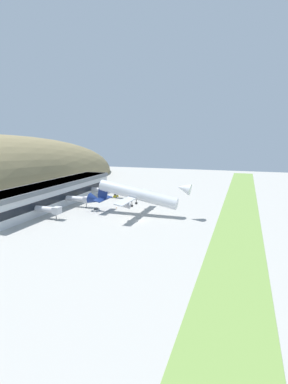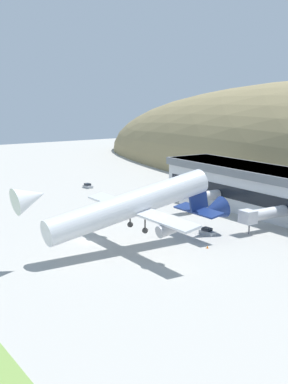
{
  "view_description": "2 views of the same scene",
  "coord_description": "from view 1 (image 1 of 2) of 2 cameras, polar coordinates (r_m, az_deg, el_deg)",
  "views": [
    {
      "loc": [
        -111.63,
        -39.28,
        34.08
      ],
      "look_at": [
        11.12,
        2.24,
        10.13
      ],
      "focal_mm": 28.0,
      "sensor_mm": 36.0,
      "label": 1
    },
    {
      "loc": [
        97.82,
        -48.56,
        31.6
      ],
      "look_at": [
        8.08,
        9.45,
        10.97
      ],
      "focal_mm": 50.0,
      "sensor_mm": 36.0,
      "label": 2
    }
  ],
  "objects": [
    {
      "name": "service_car_0",
      "position": [
        141.25,
        -9.08,
        -3.37
      ],
      "size": [
        4.04,
        1.98,
        1.5
      ],
      "color": "#999EA3",
      "rests_on": "ground_plane"
    },
    {
      "name": "fuel_truck",
      "position": [
        181.47,
        -1.7,
        0.14
      ],
      "size": [
        7.56,
        2.67,
        3.34
      ],
      "color": "#264C99",
      "rests_on": "ground_plane"
    },
    {
      "name": "service_car_1",
      "position": [
        173.15,
        -5.39,
        -0.69
      ],
      "size": [
        4.28,
        2.09,
        1.7
      ],
      "color": "gold",
      "rests_on": "ground_plane"
    },
    {
      "name": "grass_strip_foreground",
      "position": [
        116.71,
        17.44,
        -6.98
      ],
      "size": [
        369.45,
        16.69,
        0.08
      ],
      "primitive_type": "cube",
      "color": "#759947",
      "rests_on": "ground_plane"
    },
    {
      "name": "jetway_1",
      "position": [
        150.21,
        -12.2,
        -1.33
      ],
      "size": [
        3.38,
        12.89,
        5.43
      ],
      "color": "silver",
      "rests_on": "ground_plane"
    },
    {
      "name": "traffic_cone_0",
      "position": [
        145.57,
        -5.27,
        -3.0
      ],
      "size": [
        0.52,
        0.52,
        0.58
      ],
      "color": "orange",
      "rests_on": "ground_plane"
    },
    {
      "name": "terminal_building",
      "position": [
        157.54,
        -16.72,
        -0.03
      ],
      "size": [
        93.23,
        15.43,
        11.58
      ],
      "color": "silver",
      "rests_on": "ground_plane"
    },
    {
      "name": "jetway_0",
      "position": [
        131.7,
        -17.59,
        -3.24
      ],
      "size": [
        3.38,
        11.8,
        5.43
      ],
      "color": "silver",
      "rests_on": "ground_plane"
    },
    {
      "name": "cargo_airplane",
      "position": [
        132.25,
        -1.58,
        -0.5
      ],
      "size": [
        36.26,
        48.23,
        13.6
      ],
      "color": "silver"
    },
    {
      "name": "jetway_2",
      "position": [
        171.75,
        -7.08,
        0.3
      ],
      "size": [
        3.38,
        17.26,
        5.43
      ],
      "color": "silver",
      "rests_on": "ground_plane"
    },
    {
      "name": "ground_plane",
      "position": [
        123.15,
        -0.67,
        -5.6
      ],
      "size": [
        410.5,
        410.5,
        0.0
      ],
      "primitive_type": "plane",
      "color": "#ADAAA3"
    }
  ]
}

